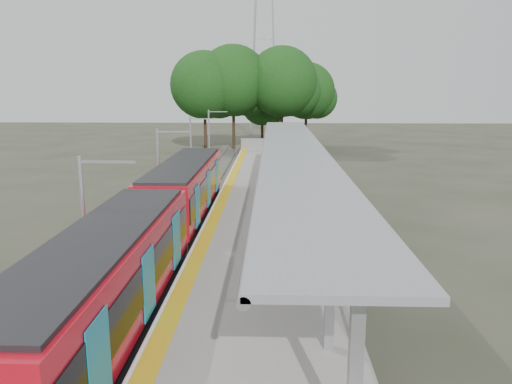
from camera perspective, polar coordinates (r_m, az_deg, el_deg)
trackbed at (r=31.51m, az=-7.27°, el=-2.24°), size 3.00×70.00×0.24m
platform at (r=31.03m, az=0.95°, el=-1.64°), size 6.00×50.00×1.00m
tactile_strip at (r=31.06m, az=-3.76°, el=-0.69°), size 0.60×50.00×0.02m
end_fence at (r=55.45m, az=1.39°, el=5.53°), size 6.00×0.10×1.20m
train at (r=22.12m, az=-11.21°, el=-3.32°), size 2.74×27.60×3.62m
canopy at (r=26.61m, az=4.30°, el=4.16°), size 3.27×38.00×3.66m
pylon at (r=83.92m, az=0.91°, el=19.62°), size 8.00×4.00×38.00m
tree_cluster at (r=62.53m, az=-0.14°, el=12.06°), size 20.28×13.47×12.81m
catenary_masts at (r=30.31m, az=-10.91°, el=2.47°), size 2.08×48.16×5.40m
bench_near at (r=20.18m, az=7.88°, el=-6.10°), size 0.50×1.61×1.10m
bench_mid at (r=23.80m, az=6.98°, el=-3.49°), size 0.78×1.43×0.94m
bench_far at (r=45.28m, az=3.19°, el=4.04°), size 1.10×1.66×1.09m
info_pillar_near at (r=21.55m, az=5.51°, el=-4.23°), size 0.42×0.42×1.86m
info_pillar_far at (r=37.64m, az=2.31°, el=2.66°), size 0.38×0.38×1.67m
litter_bin at (r=30.50m, az=4.45°, el=-0.05°), size 0.59×0.59×0.94m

